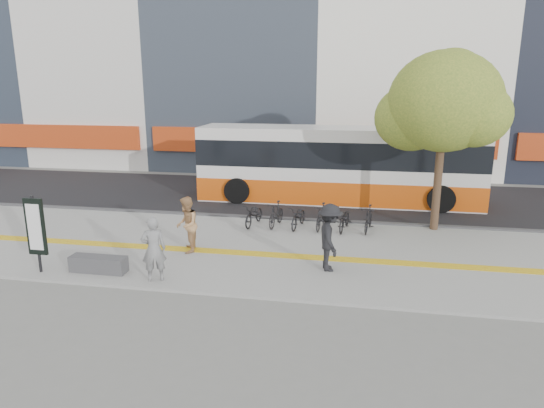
% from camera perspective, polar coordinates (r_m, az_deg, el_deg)
% --- Properties ---
extents(ground, '(120.00, 120.00, 0.00)m').
position_cam_1_polar(ground, '(14.53, -8.29, -7.12)').
color(ground, slate).
rests_on(ground, ground).
extents(sidewalk, '(40.00, 7.00, 0.08)m').
position_cam_1_polar(sidewalk, '(15.85, -6.58, -5.06)').
color(sidewalk, slate).
rests_on(sidewalk, ground).
extents(tactile_strip, '(40.00, 0.45, 0.01)m').
position_cam_1_polar(tactile_strip, '(15.39, -7.12, -5.50)').
color(tactile_strip, yellow).
rests_on(tactile_strip, sidewalk).
extents(street, '(40.00, 8.00, 0.06)m').
position_cam_1_polar(street, '(22.84, -1.15, 1.04)').
color(street, black).
rests_on(street, ground).
extents(curb, '(40.00, 0.25, 0.14)m').
position_cam_1_polar(curb, '(19.06, -3.55, -1.56)').
color(curb, '#363638').
rests_on(curb, ground).
extents(bench, '(1.60, 0.45, 0.45)m').
position_cam_1_polar(bench, '(14.44, -19.77, -6.68)').
color(bench, '#363638').
rests_on(bench, sidewalk).
extents(signboard, '(0.55, 0.10, 2.20)m').
position_cam_1_polar(signboard, '(14.74, -26.11, -2.55)').
color(signboard, black).
rests_on(signboard, sidewalk).
extents(street_tree, '(4.40, 3.80, 6.31)m').
position_cam_1_polar(street_tree, '(17.83, 19.53, 11.07)').
color(street_tree, '#3D261B').
rests_on(street_tree, sidewalk).
extents(bus, '(12.23, 2.90, 3.26)m').
position_cam_1_polar(bus, '(21.62, 7.75, 4.37)').
color(bus, silver).
rests_on(bus, street).
extents(bicycle_row, '(4.88, 1.64, 0.92)m').
position_cam_1_polar(bicycle_row, '(17.53, 4.39, -1.48)').
color(bicycle_row, black).
rests_on(bicycle_row, sidewalk).
extents(seated_woman, '(0.76, 0.64, 1.77)m').
position_cam_1_polar(seated_woman, '(13.19, -13.78, -5.17)').
color(seated_woman, black).
rests_on(seated_woman, sidewalk).
extents(pedestrian_tan, '(0.85, 0.99, 1.75)m').
position_cam_1_polar(pedestrian_tan, '(15.18, -10.03, -2.42)').
color(pedestrian_tan, tan).
rests_on(pedestrian_tan, sidewalk).
extents(pedestrian_dark, '(0.98, 1.37, 1.91)m').
position_cam_1_polar(pedestrian_dark, '(13.60, 6.82, -3.94)').
color(pedestrian_dark, black).
rests_on(pedestrian_dark, sidewalk).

